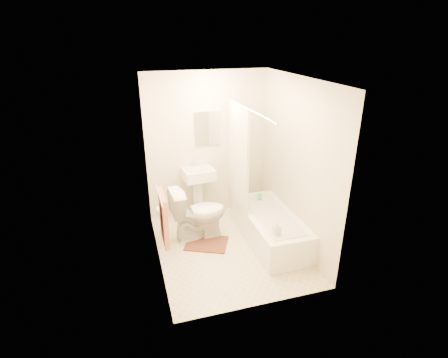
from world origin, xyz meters
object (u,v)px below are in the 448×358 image
object	(u,v)px
toilet	(198,213)
bath_mat	(207,243)
sink	(198,191)
soap_bottle	(277,229)
bathtub	(270,227)

from	to	relation	value
toilet	bath_mat	distance (m)	0.46
toilet	sink	distance (m)	0.65
soap_bottle	bath_mat	bearing A→B (deg)	137.87
bathtub	soap_bottle	bearing A→B (deg)	-106.25
bath_mat	soap_bottle	distance (m)	1.18
bathtub	soap_bottle	distance (m)	0.65
toilet	bath_mat	xyz separation A→B (m)	(0.07, -0.23, -0.40)
bath_mat	soap_bottle	xyz separation A→B (m)	(0.78, -0.71, 0.53)
bath_mat	soap_bottle	world-z (taller)	soap_bottle
toilet	bathtub	size ratio (longest dim) A/B	0.53
sink	soap_bottle	bearing A→B (deg)	-72.12
soap_bottle	toilet	bearing A→B (deg)	132.23
toilet	soap_bottle	xyz separation A→B (m)	(0.85, -0.94, 0.13)
sink	soap_bottle	world-z (taller)	sink
bathtub	bath_mat	distance (m)	0.98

